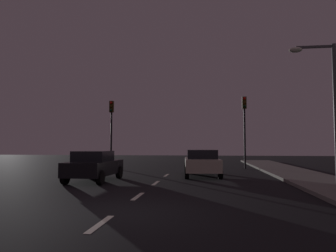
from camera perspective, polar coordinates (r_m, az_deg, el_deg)
The scene contains 11 objects.
ground_plane at distance 15.29m, azimuth -1.86°, elevation -10.08°, with size 80.00×80.00×0.00m, color black.
sidewalk_curb_right at distance 15.95m, azimuth 26.22°, elevation -9.17°, with size 3.00×40.00×0.15m, color gray.
lane_stripe_nearest at distance 7.40m, azimuth -12.22°, elevation -16.99°, with size 0.16×1.60×0.01m, color silver.
lane_stripe_second at distance 11.00m, azimuth -5.51°, elevation -12.60°, with size 0.16×1.60×0.01m, color silver.
lane_stripe_third at distance 14.70m, azimuth -2.23°, elevation -10.32°, with size 0.16×1.60×0.01m, color silver.
lane_stripe_fourth at distance 18.44m, azimuth -0.29°, elevation -8.95°, with size 0.16×1.60×0.01m, color silver.
traffic_signal_left at distance 25.02m, azimuth -10.27°, elevation 0.89°, with size 0.32×0.38×5.25m.
traffic_signal_right at distance 24.06m, azimuth 13.75°, elevation 1.33°, with size 0.32×0.38×5.39m.
car_stopped_ahead at distance 18.12m, azimuth 6.12°, elevation -6.60°, with size 2.26×4.61×1.49m.
car_adjacent_lane at distance 15.80m, azimuth -13.27°, elevation -7.03°, with size 1.90×4.00×1.47m.
street_lamp_right at distance 15.03m, azimuth 26.96°, elevation 4.55°, with size 1.95×0.36×6.10m.
Camera 1 is at (2.35, -8.00, 1.73)m, focal length 33.50 mm.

